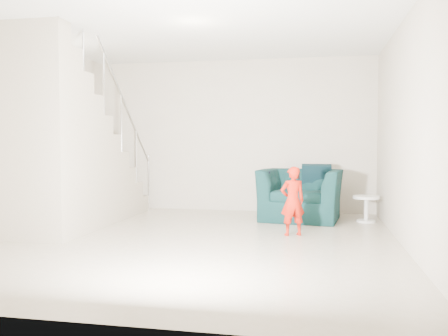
{
  "coord_description": "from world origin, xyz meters",
  "views": [
    {
      "loc": [
        1.5,
        -5.65,
        1.22
      ],
      "look_at": [
        0.15,
        1.2,
        0.85
      ],
      "focal_mm": 38.0,
      "sensor_mm": 36.0,
      "label": 1
    }
  ],
  "objects": [
    {
      "name": "floor",
      "position": [
        0.0,
        0.0,
        0.0
      ],
      "size": [
        5.5,
        5.5,
        0.0
      ],
      "primitive_type": "plane",
      "color": "gray",
      "rests_on": "ground"
    },
    {
      "name": "ceiling",
      "position": [
        0.0,
        0.0,
        2.7
      ],
      "size": [
        5.5,
        5.5,
        0.0
      ],
      "primitive_type": "plane",
      "rotation": [
        3.14,
        0.0,
        0.0
      ],
      "color": "silver",
      "rests_on": "back_wall"
    },
    {
      "name": "back_wall",
      "position": [
        0.0,
        2.75,
        1.35
      ],
      "size": [
        5.0,
        0.0,
        5.0
      ],
      "primitive_type": "plane",
      "rotation": [
        1.57,
        0.0,
        0.0
      ],
      "color": "#AFA18F",
      "rests_on": "floor"
    },
    {
      "name": "front_wall",
      "position": [
        0.0,
        -2.75,
        1.35
      ],
      "size": [
        5.0,
        0.0,
        5.0
      ],
      "primitive_type": "plane",
      "rotation": [
        -1.57,
        0.0,
        0.0
      ],
      "color": "#AFA18F",
      "rests_on": "floor"
    },
    {
      "name": "left_wall",
      "position": [
        -2.5,
        0.0,
        1.35
      ],
      "size": [
        0.0,
        5.5,
        5.5
      ],
      "primitive_type": "plane",
      "rotation": [
        1.57,
        0.0,
        1.57
      ],
      "color": "#AFA18F",
      "rests_on": "floor"
    },
    {
      "name": "right_wall",
      "position": [
        2.5,
        0.0,
        1.35
      ],
      "size": [
        0.0,
        5.5,
        5.5
      ],
      "primitive_type": "plane",
      "rotation": [
        1.57,
        0.0,
        -1.57
      ],
      "color": "#AFA18F",
      "rests_on": "floor"
    },
    {
      "name": "armchair",
      "position": [
        1.25,
        1.94,
        0.4
      ],
      "size": [
        1.36,
        1.23,
        0.8
      ],
      "primitive_type": "imported",
      "rotation": [
        0.0,
        0.0,
        -0.13
      ],
      "color": "black",
      "rests_on": "floor"
    },
    {
      "name": "toddler",
      "position": [
        1.19,
        0.61,
        0.46
      ],
      "size": [
        0.39,
        0.33,
        0.91
      ],
      "primitive_type": "imported",
      "rotation": [
        0.0,
        0.0,
        3.55
      ],
      "color": "#96040C",
      "rests_on": "floor"
    },
    {
      "name": "side_table",
      "position": [
        2.25,
        1.89,
        0.27
      ],
      "size": [
        0.4,
        0.4,
        0.4
      ],
      "color": "silver",
      "rests_on": "floor"
    },
    {
      "name": "staircase",
      "position": [
        -2.0,
        0.55,
        0.95
      ],
      "size": [
        1.02,
        3.03,
        3.62
      ],
      "color": "#ADA089",
      "rests_on": "floor"
    },
    {
      "name": "cushion",
      "position": [
        1.49,
        2.28,
        0.64
      ],
      "size": [
        0.48,
        0.23,
        0.47
      ],
      "primitive_type": "cube",
      "rotation": [
        0.21,
        0.0,
        0.0
      ],
      "color": "black",
      "rests_on": "armchair"
    },
    {
      "name": "throw",
      "position": [
        0.75,
        1.9,
        0.5
      ],
      "size": [
        0.05,
        0.48,
        0.54
      ],
      "primitive_type": "cube",
      "color": "black",
      "rests_on": "armchair"
    },
    {
      "name": "phone",
      "position": [
        1.27,
        0.6,
        0.79
      ],
      "size": [
        0.03,
        0.05,
        0.1
      ],
      "primitive_type": "cube",
      "rotation": [
        0.0,
        0.0,
        0.17
      ],
      "color": "black",
      "rests_on": "toddler"
    }
  ]
}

